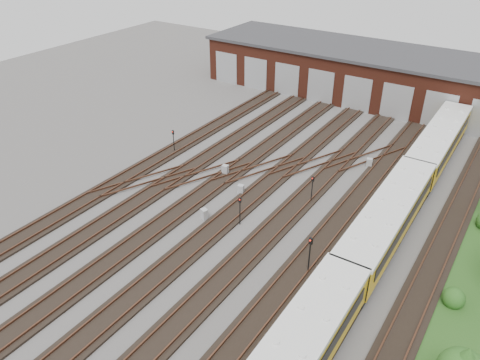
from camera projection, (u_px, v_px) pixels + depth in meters
The scene contains 14 objects.
ground at pixel (208, 263), 34.58m from camera, with size 120.00×120.00×0.00m, color #43403E.
track_network at pixel (211, 256), 35.02m from camera, with size 30.40×70.00×0.33m.
maintenance_shed at pixel (389, 77), 61.63m from camera, with size 51.00×12.50×6.35m.
metro_train at pixel (387, 220), 35.70m from camera, with size 3.02×48.18×3.34m.
signal_mast_0 at pixel (173, 138), 49.21m from camera, with size 0.22×0.21×2.49m.
signal_mast_1 at pixel (240, 208), 37.82m from camera, with size 0.24×0.23×2.63m.
signal_mast_2 at pixel (312, 186), 40.70m from camera, with size 0.24×0.23×2.61m.
signal_mast_3 at pixel (310, 251), 32.59m from camera, with size 0.27×0.25×3.14m.
relay_cabinet_0 at pixel (225, 170), 45.60m from camera, with size 0.60×0.50×0.99m, color #A2A4A7.
relay_cabinet_1 at pixel (241, 189), 42.57m from camera, with size 0.54×0.45×0.90m, color #A2A4A7.
relay_cabinet_2 at pixel (204, 214), 39.18m from camera, with size 0.56×0.47×0.93m, color #A2A4A7.
relay_cabinet_3 at pixel (369, 163), 46.93m from camera, with size 0.55×0.46×0.92m, color #A2A4A7.
relay_cabinet_4 at pixel (391, 222), 38.02m from camera, with size 0.64×0.54×1.07m, color #A2A4A7.
bush_0 at pixel (454, 296), 30.63m from camera, with size 1.48×1.48×1.48m, color #1D4B15.
Camera 1 is at (16.67, -20.90, 22.89)m, focal length 35.00 mm.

